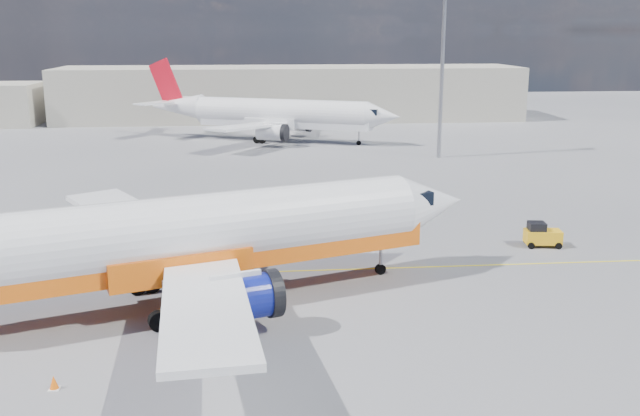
{
  "coord_description": "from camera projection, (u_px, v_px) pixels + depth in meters",
  "views": [
    {
      "loc": [
        -0.8,
        -35.77,
        13.45
      ],
      "look_at": [
        2.89,
        3.81,
        3.5
      ],
      "focal_mm": 40.0,
      "sensor_mm": 36.0,
      "label": 1
    }
  ],
  "objects": [
    {
      "name": "ground",
      "position": [
        273.0,
        290.0,
        37.89
      ],
      "size": [
        240.0,
        240.0,
        0.0
      ],
      "primitive_type": "plane",
      "color": "#59595E",
      "rests_on": "ground"
    },
    {
      "name": "taxi_line",
      "position": [
        271.0,
        272.0,
        40.78
      ],
      "size": [
        70.0,
        0.15,
        0.01
      ],
      "primitive_type": "cube",
      "color": "yellow",
      "rests_on": "ground"
    },
    {
      "name": "terminal_main",
      "position": [
        291.0,
        93.0,
        109.81
      ],
      "size": [
        70.0,
        14.0,
        8.0
      ],
      "primitive_type": "cube",
      "color": "#B0A998",
      "rests_on": "ground"
    },
    {
      "name": "main_jet",
      "position": [
        172.0,
        238.0,
        34.73
      ],
      "size": [
        35.3,
        26.76,
        10.74
      ],
      "rotation": [
        0.0,
        0.0,
        0.34
      ],
      "color": "white",
      "rests_on": "ground"
    },
    {
      "name": "second_jet",
      "position": [
        274.0,
        114.0,
        88.07
      ],
      "size": [
        32.59,
        24.56,
        10.02
      ],
      "rotation": [
        0.0,
        0.0,
        -0.4
      ],
      "color": "white",
      "rests_on": "ground"
    },
    {
      "name": "gse_tug",
      "position": [
        542.0,
        235.0,
        45.41
      ],
      "size": [
        2.37,
        1.63,
        1.59
      ],
      "rotation": [
        0.0,
        0.0,
        -0.12
      ],
      "color": "black",
      "rests_on": "ground"
    },
    {
      "name": "traffic_cone",
      "position": [
        54.0,
        383.0,
        27.38
      ],
      "size": [
        0.41,
        0.41,
        0.57
      ],
      "color": "white",
      "rests_on": "ground"
    },
    {
      "name": "floodlight_mast",
      "position": [
        443.0,
        49.0,
        74.64
      ],
      "size": [
        1.41,
        1.41,
        19.29
      ],
      "color": "#919199",
      "rests_on": "ground"
    }
  ]
}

